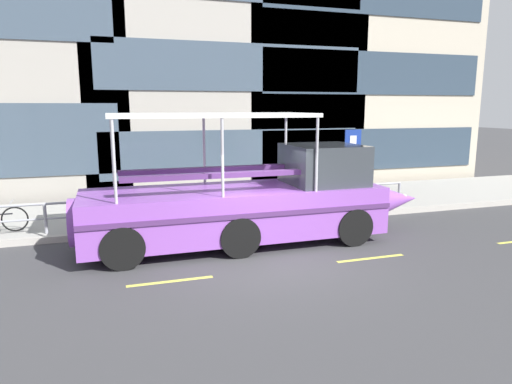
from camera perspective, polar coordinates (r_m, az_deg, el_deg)
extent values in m
plane|color=#3D3D3F|center=(11.02, 1.48, -8.47)|extent=(120.00, 120.00, 0.00)
cube|color=#A8A59E|center=(16.19, -5.13, -1.95)|extent=(32.00, 4.80, 0.18)
cube|color=#B2ADA3|center=(13.84, -2.82, -4.10)|extent=(32.00, 0.18, 0.18)
cube|color=#DBD64C|center=(9.88, -10.65, -10.94)|extent=(1.80, 0.12, 0.01)
cube|color=#DBD64C|center=(11.45, 14.16, -8.04)|extent=(1.80, 0.12, 0.01)
cube|color=#3D4C5B|center=(18.97, -2.34, 4.93)|extent=(10.96, 0.06, 1.90)
cube|color=#3D4C5B|center=(18.95, -2.42, 15.36)|extent=(10.96, 0.06, 1.90)
cube|color=#2D3D4C|center=(21.65, 14.57, 5.22)|extent=(10.85, 0.06, 1.86)
cube|color=#2D3D4C|center=(21.62, 15.00, 14.16)|extent=(10.85, 0.06, 1.86)
cylinder|color=#9EA0A8|center=(13.86, -4.77, -0.21)|extent=(12.90, 0.07, 0.07)
cylinder|color=#9EA0A8|center=(13.95, -4.74, -1.88)|extent=(12.90, 0.06, 0.06)
cylinder|color=#9EA0A8|center=(13.71, -24.85, -3.06)|extent=(0.09, 0.09, 0.83)
cylinder|color=#9EA0A8|center=(13.60, -18.10, -2.70)|extent=(0.09, 0.09, 0.83)
cylinder|color=#9EA0A8|center=(13.68, -11.34, -2.30)|extent=(0.09, 0.09, 0.83)
cylinder|color=#9EA0A8|center=(13.95, -4.74, -1.88)|extent=(0.09, 0.09, 0.83)
cylinder|color=#9EA0A8|center=(14.39, 1.52, -1.45)|extent=(0.09, 0.09, 0.83)
cylinder|color=#9EA0A8|center=(15.00, 7.34, -1.04)|extent=(0.09, 0.09, 0.83)
cylinder|color=#9EA0A8|center=(15.74, 12.66, -0.66)|extent=(0.09, 0.09, 0.83)
cylinder|color=#9EA0A8|center=(16.61, 17.46, -0.31)|extent=(0.09, 0.09, 0.83)
cylinder|color=#4C4F54|center=(15.84, 11.81, 2.78)|extent=(0.08, 0.08, 2.64)
cube|color=navy|center=(15.70, 12.03, 6.27)|extent=(0.60, 0.04, 0.76)
cube|color=white|center=(15.68, 12.07, 6.26)|extent=(0.24, 0.01, 0.36)
torus|color=black|center=(14.33, -27.94, -3.01)|extent=(0.70, 0.04, 0.70)
cylinder|color=#A5A5AA|center=(14.24, -28.28, -1.07)|extent=(0.03, 0.46, 0.03)
cube|color=purple|center=(12.03, -2.61, -2.42)|extent=(7.79, 2.39, 1.23)
cone|color=purple|center=(14.04, 16.51, -0.96)|extent=(1.75, 1.17, 1.17)
cylinder|color=purple|center=(11.66, -21.43, -3.58)|extent=(0.39, 1.17, 1.17)
cube|color=#4D2A62|center=(10.86, -0.92, -3.00)|extent=(7.79, 0.04, 0.12)
sphere|color=white|center=(14.28, 17.97, -0.65)|extent=(0.22, 0.22, 0.22)
cube|color=#33383D|center=(12.73, 8.41, 3.47)|extent=(1.95, 2.01, 1.08)
cube|color=silver|center=(11.59, -5.55, 9.56)|extent=(5.06, 2.20, 0.10)
cylinder|color=#B2B2B7|center=(13.35, 3.73, 5.54)|extent=(0.07, 0.07, 1.84)
cylinder|color=#B2B2B7|center=(11.44, 7.63, 4.62)|extent=(0.07, 0.07, 1.84)
cylinder|color=#B2B2B7|center=(12.67, -6.50, 5.22)|extent=(0.07, 0.07, 1.84)
cylinder|color=#B2B2B7|center=(10.63, -4.22, 4.23)|extent=(0.07, 0.07, 1.84)
cylinder|color=#B2B2B7|center=(12.42, -17.50, 4.69)|extent=(0.07, 0.07, 1.84)
cylinder|color=#B2B2B7|center=(10.33, -17.35, 3.59)|extent=(0.07, 0.07, 1.84)
cube|color=#4D2A62|center=(12.26, -6.01, 2.84)|extent=(4.66, 0.28, 0.12)
cube|color=#4D2A62|center=(11.15, -4.77, 2.08)|extent=(4.66, 0.28, 0.12)
cylinder|color=black|center=(14.13, 7.69, -2.16)|extent=(1.00, 0.28, 1.00)
cylinder|color=black|center=(12.25, 12.14, -4.29)|extent=(1.00, 0.28, 1.00)
cylinder|color=black|center=(13.11, -4.70, -3.10)|extent=(1.00, 0.28, 1.00)
cylinder|color=black|center=(11.06, -2.06, -5.68)|extent=(1.00, 0.28, 1.00)
cylinder|color=black|center=(12.79, -16.69, -3.87)|extent=(1.00, 0.28, 1.00)
cylinder|color=black|center=(10.67, -16.37, -6.72)|extent=(1.00, 0.28, 1.00)
cylinder|color=#47423D|center=(15.31, 5.19, -0.65)|extent=(0.11, 0.11, 0.88)
cylinder|color=#47423D|center=(15.48, 5.32, -0.53)|extent=(0.11, 0.11, 0.88)
cube|color=#236B47|center=(15.26, 5.30, 2.18)|extent=(0.35, 0.38, 0.62)
cylinder|color=#236B47|center=(15.06, 5.14, 1.94)|extent=(0.08, 0.08, 0.56)
cylinder|color=#236B47|center=(15.48, 5.46, 2.18)|extent=(0.08, 0.08, 0.56)
sphere|color=beige|center=(15.20, 5.33, 3.88)|extent=(0.24, 0.24, 0.24)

